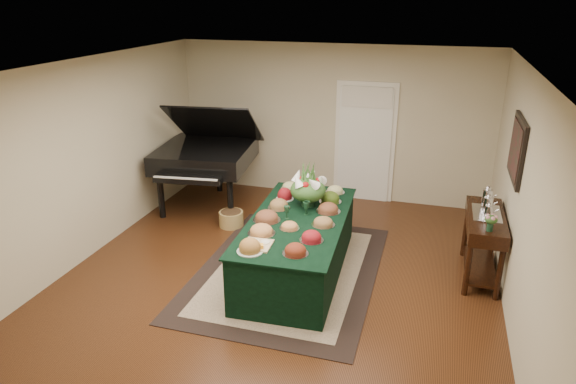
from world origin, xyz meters
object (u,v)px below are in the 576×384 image
(mahogany_sideboard, at_px, (485,229))
(buffet_table, at_px, (298,246))
(floral_centerpiece, at_px, (308,185))
(grand_piano, at_px, (206,155))

(mahogany_sideboard, bearing_deg, buffet_table, -165.65)
(floral_centerpiece, xyz_separation_m, grand_piano, (-2.13, 1.33, -0.14))
(floral_centerpiece, height_order, mahogany_sideboard, floral_centerpiece)
(floral_centerpiece, height_order, grand_piano, grand_piano)
(buffet_table, xyz_separation_m, grand_piano, (-2.12, 1.78, 0.53))
(buffet_table, xyz_separation_m, mahogany_sideboard, (2.30, 0.59, 0.28))
(grand_piano, bearing_deg, floral_centerpiece, -31.91)
(grand_piano, bearing_deg, buffet_table, -40.13)
(buffet_table, xyz_separation_m, floral_centerpiece, (0.01, 0.46, 0.68))
(buffet_table, bearing_deg, grand_piano, 139.87)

